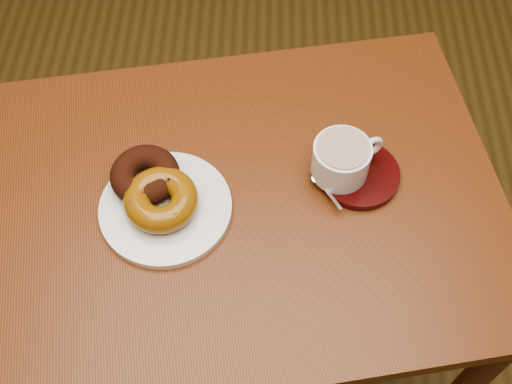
{
  "coord_description": "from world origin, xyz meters",
  "views": [
    {
      "loc": [
        0.24,
        -0.27,
        1.71
      ],
      "look_at": [
        0.22,
        0.29,
        0.83
      ],
      "focal_mm": 45.0,
      "sensor_mm": 36.0,
      "label": 1
    }
  ],
  "objects_px": {
    "donut_plate": "(166,208)",
    "coffee_cup": "(342,159)",
    "saucer": "(359,174)",
    "cafe_table": "(245,235)"
  },
  "relations": [
    {
      "from": "donut_plate",
      "to": "coffee_cup",
      "type": "distance_m",
      "value": 0.3
    },
    {
      "from": "donut_plate",
      "to": "saucer",
      "type": "distance_m",
      "value": 0.33
    },
    {
      "from": "saucer",
      "to": "coffee_cup",
      "type": "distance_m",
      "value": 0.05
    },
    {
      "from": "donut_plate",
      "to": "coffee_cup",
      "type": "height_order",
      "value": "coffee_cup"
    },
    {
      "from": "cafe_table",
      "to": "donut_plate",
      "type": "height_order",
      "value": "donut_plate"
    },
    {
      "from": "donut_plate",
      "to": "saucer",
      "type": "height_order",
      "value": "saucer"
    },
    {
      "from": "donut_plate",
      "to": "saucer",
      "type": "bearing_deg",
      "value": 12.98
    },
    {
      "from": "donut_plate",
      "to": "saucer",
      "type": "xyz_separation_m",
      "value": [
        0.32,
        0.07,
        0.0
      ]
    },
    {
      "from": "cafe_table",
      "to": "saucer",
      "type": "xyz_separation_m",
      "value": [
        0.19,
        0.05,
        0.14
      ]
    },
    {
      "from": "cafe_table",
      "to": "saucer",
      "type": "height_order",
      "value": "saucer"
    }
  ]
}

